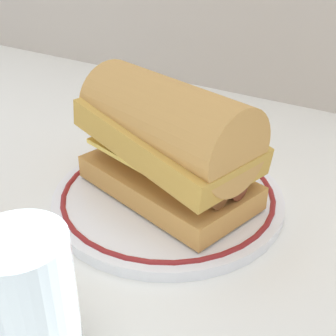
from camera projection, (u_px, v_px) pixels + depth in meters
ground_plane at (148, 215)px, 0.52m from camera, size 1.50×1.50×0.00m
plate at (168, 197)px, 0.53m from camera, size 0.26×0.26×0.01m
sausage_sandwich at (168, 140)px, 0.50m from camera, size 0.21×0.15×0.13m
drinking_glass at (30, 309)px, 0.34m from camera, size 0.07×0.07×0.11m
salt_shaker at (119, 90)px, 0.74m from camera, size 0.03×0.03×0.07m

